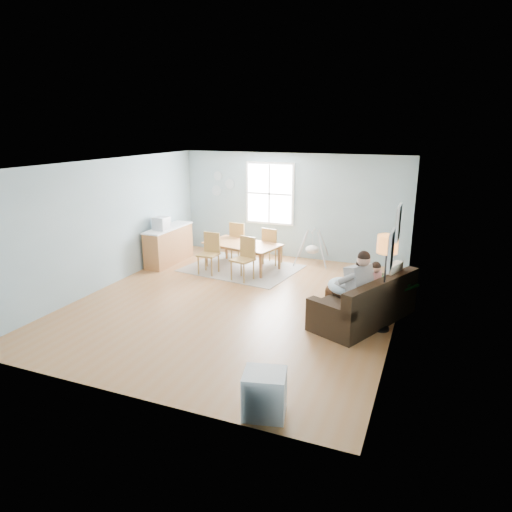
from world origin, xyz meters
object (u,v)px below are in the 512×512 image
at_px(father, 352,284).
at_px(floor_lamp, 387,252).
at_px(storage_cube, 264,394).
at_px(chair_nw, 239,238).
at_px(chair_ne, 271,244).
at_px(sofa, 366,306).
at_px(counter, 169,245).
at_px(chair_se, 245,255).
at_px(dining_table, 242,256).
at_px(chair_sw, 210,250).
at_px(baby_swing, 312,249).
at_px(toddler, 370,279).
at_px(monitor, 161,223).

xyz_separation_m(father, floor_lamp, (0.54, -0.01, 0.63)).
bearing_deg(storage_cube, chair_nw, 116.47).
bearing_deg(chair_ne, floor_lamp, -43.02).
relative_size(sofa, counter, 1.39).
height_order(sofa, counter, counter).
height_order(father, chair_se, father).
xyz_separation_m(dining_table, chair_sw, (-0.56, -0.57, 0.23)).
distance_m(dining_table, counter, 1.93).
relative_size(storage_cube, chair_ne, 0.63).
relative_size(father, dining_table, 0.78).
xyz_separation_m(dining_table, chair_ne, (0.55, 0.57, 0.22)).
distance_m(storage_cube, baby_swing, 6.40).
xyz_separation_m(chair_se, chair_nw, (-0.76, 1.39, 0.01)).
bearing_deg(chair_sw, chair_ne, 45.70).
bearing_deg(baby_swing, sofa, -59.57).
bearing_deg(baby_swing, father, -64.57).
distance_m(chair_ne, baby_swing, 1.06).
bearing_deg(floor_lamp, toddler, 122.96).
height_order(chair_ne, counter, chair_ne).
bearing_deg(chair_nw, counter, -149.61).
relative_size(chair_sw, chair_se, 0.98).
bearing_deg(chair_se, chair_nw, 118.57).
xyz_separation_m(floor_lamp, dining_table, (-3.59, 2.27, -1.05)).
xyz_separation_m(chair_sw, chair_se, (0.94, -0.13, 0.01)).
height_order(chair_se, baby_swing, chair_se).
height_order(storage_cube, baby_swing, baby_swing).
height_order(sofa, toddler, toddler).
height_order(sofa, chair_nw, chair_nw).
distance_m(chair_sw, baby_swing, 2.61).
bearing_deg(toddler, chair_nw, 145.58).
bearing_deg(father, storage_cube, -98.95).
relative_size(chair_se, chair_nw, 0.99).
bearing_deg(father, baby_swing, 115.43).
bearing_deg(chair_ne, chair_se, -97.46).
height_order(floor_lamp, storage_cube, floor_lamp).
relative_size(toddler, monitor, 2.42).
bearing_deg(chair_se, storage_cube, -64.19).
bearing_deg(chair_nw, sofa, -36.67).
height_order(toddler, chair_nw, toddler).
height_order(sofa, baby_swing, baby_swing).
bearing_deg(chair_ne, father, -48.48).
height_order(chair_se, chair_ne, chair_se).
bearing_deg(monitor, chair_sw, -1.97).
distance_m(storage_cube, monitor, 6.56).
relative_size(storage_cube, chair_se, 0.61).
height_order(floor_lamp, chair_nw, floor_lamp).
bearing_deg(dining_table, sofa, -19.54).
bearing_deg(sofa, floor_lamp, -37.69).
relative_size(floor_lamp, chair_se, 1.70).
relative_size(toddler, dining_table, 0.49).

